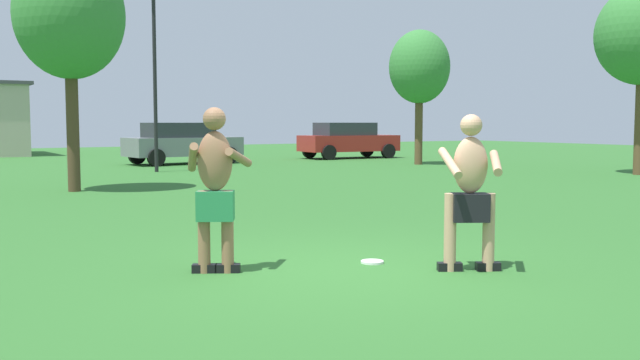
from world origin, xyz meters
The scene contains 9 objects.
ground_plane centered at (0.00, 0.00, 0.00)m, with size 80.00×80.00×0.00m, color #2D6628.
player_near centered at (1.12, -0.71, 0.89)m, with size 0.79×0.76×1.68m.
player_in_green centered at (-1.24, 0.62, 0.93)m, with size 0.80×0.77×1.75m.
frisbee centered at (0.47, 0.18, 0.01)m, with size 0.26×0.26×0.03m, color white.
car_gray_mid_lot centered at (5.24, 19.56, 0.82)m, with size 4.45×2.37×1.58m.
car_red_far_end centered at (13.05, 19.91, 0.82)m, with size 4.39×2.20×1.58m.
lamp_post centered at (3.01, 15.81, 3.57)m, with size 0.60×0.24×5.84m.
tree_left_field centered at (12.80, 14.63, 3.64)m, with size 2.29×2.29×5.05m.
tree_right_field centered at (-0.64, 10.52, 3.99)m, with size 2.46×2.46×5.48m.
Camera 1 is at (-4.09, -6.28, 1.59)m, focal length 39.51 mm.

